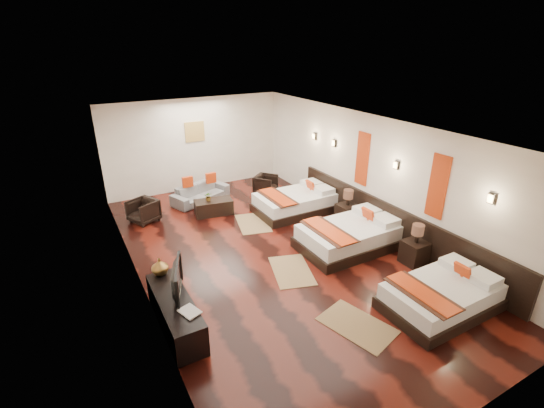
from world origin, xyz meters
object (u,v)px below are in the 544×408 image
nightstand_a (415,250)px  book (183,316)px  bed_mid (350,236)px  armchair_left (143,211)px  coffee_table (214,207)px  armchair_right (266,184)px  bed_near (442,296)px  figurine (160,266)px  sofa (200,193)px  nightstand_b (347,212)px  table_plant (209,196)px  tv (173,280)px  bed_far (296,202)px  tv_console (175,312)px

nightstand_a → book: bearing=179.7°
bed_mid → armchair_left: bed_mid is taller
book → coffee_table: (2.17, 4.39, -0.37)m
nightstand_a → armchair_right: (-0.80, 5.09, -0.03)m
bed_near → figurine: bearing=148.0°
sofa → bed_mid: bearing=-85.0°
bed_near → figurine: (-4.20, 2.62, 0.44)m
nightstand_b → armchair_left: nightstand_b is taller
bed_mid → table_plant: bearing=123.3°
nightstand_b → table_plant: (-2.88, 2.24, 0.20)m
sofa → table_plant: bearing=-116.7°
tv → table_plant: size_ratio=3.75×
bed_near → armchair_left: bed_near is taller
tv → sofa: 5.29m
figurine → book: bearing=-90.0°
bed_far → nightstand_b: 1.47m
armchair_left → bed_near: bearing=6.3°
tv → bed_near: bearing=-95.0°
tv_console → armchair_left: bearing=84.5°
armchair_left → coffee_table: size_ratio=0.66×
nightstand_b → sofa: 4.28m
armchair_right → table_plant: table_plant is taller
bed_mid → nightstand_a: nightstand_a is taller
armchair_right → tv: bearing=-171.2°
nightstand_b → armchair_right: (-0.80, 2.88, -0.04)m
nightstand_a → figurine: nightstand_a is taller
armchair_left → coffee_table: 1.81m
bed_mid → sofa: bearing=115.4°
nightstand_b → figurine: nightstand_b is taller
bed_far → nightstand_a: bearing=-77.8°
coffee_table → table_plant: (-0.11, 0.03, 0.32)m
armchair_right → nightstand_b: bearing=-112.9°
bed_near → bed_mid: bearing=89.9°
bed_near → tv: (-4.15, 1.94, 0.55)m
coffee_table → armchair_right: bearing=19.0°
bed_near → nightstand_a: size_ratio=2.22×
book → nightstand_a: bearing=-0.3°
bed_near → nightstand_b: 3.58m
bed_far → figurine: 4.73m
bed_mid → coffee_table: bearing=122.2°
armchair_left → tv: bearing=-30.4°
figurine → armchair_left: figurine is taller
bed_far → sofa: 2.84m
nightstand_b → armchair_left: (-4.53, 2.64, -0.02)m
bed_mid → table_plant: size_ratio=9.11×
nightstand_b → tv_console: nightstand_b is taller
bed_near → armchair_right: (-0.05, 6.38, 0.02)m
coffee_table → table_plant: bearing=164.1°
nightstand_a → coffee_table: (-2.77, 4.41, -0.12)m
nightstand_a → book: (-4.95, 0.03, 0.25)m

